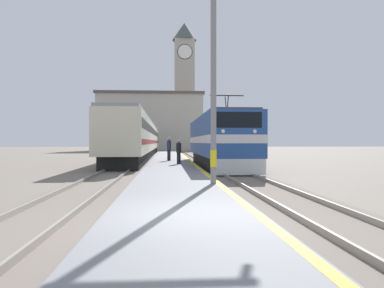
{
  "coord_description": "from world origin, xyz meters",
  "views": [
    {
      "loc": [
        -0.36,
        -7.71,
        1.74
      ],
      "look_at": [
        1.7,
        21.9,
        1.59
      ],
      "focal_mm": 35.0,
      "sensor_mm": 36.0,
      "label": 1
    }
  ],
  "objects_px": {
    "locomotive_train": "(218,141)",
    "second_waiting_passenger": "(179,151)",
    "passenger_train": "(142,139)",
    "catenary_mast": "(216,67)",
    "person_on_platform": "(169,148)",
    "clock_tower": "(184,82)"
  },
  "relations": [
    {
      "from": "passenger_train",
      "to": "catenary_mast",
      "type": "bearing_deg",
      "value": -81.74
    },
    {
      "from": "clock_tower",
      "to": "person_on_platform",
      "type": "bearing_deg",
      "value": -94.03
    },
    {
      "from": "catenary_mast",
      "to": "person_on_platform",
      "type": "distance_m",
      "value": 16.78
    },
    {
      "from": "locomotive_train",
      "to": "second_waiting_passenger",
      "type": "distance_m",
      "value": 2.98
    },
    {
      "from": "person_on_platform",
      "to": "clock_tower",
      "type": "height_order",
      "value": "clock_tower"
    },
    {
      "from": "passenger_train",
      "to": "second_waiting_passenger",
      "type": "bearing_deg",
      "value": -79.53
    },
    {
      "from": "second_waiting_passenger",
      "to": "clock_tower",
      "type": "xyz_separation_m",
      "value": [
        3.41,
        61.84,
        14.52
      ]
    },
    {
      "from": "passenger_train",
      "to": "person_on_platform",
      "type": "xyz_separation_m",
      "value": [
        3.09,
        -15.51,
        -0.89
      ]
    },
    {
      "from": "passenger_train",
      "to": "second_waiting_passenger",
      "type": "xyz_separation_m",
      "value": [
        3.71,
        -20.05,
        -1.02
      ]
    },
    {
      "from": "locomotive_train",
      "to": "second_waiting_passenger",
      "type": "xyz_separation_m",
      "value": [
        -2.77,
        -0.82,
        -0.71
      ]
    },
    {
      "from": "locomotive_train",
      "to": "clock_tower",
      "type": "relative_size",
      "value": 0.51
    },
    {
      "from": "second_waiting_passenger",
      "to": "passenger_train",
      "type": "bearing_deg",
      "value": 100.47
    },
    {
      "from": "passenger_train",
      "to": "clock_tower",
      "type": "bearing_deg",
      "value": 80.33
    },
    {
      "from": "passenger_train",
      "to": "person_on_platform",
      "type": "distance_m",
      "value": 15.84
    },
    {
      "from": "person_on_platform",
      "to": "second_waiting_passenger",
      "type": "bearing_deg",
      "value": -82.23
    },
    {
      "from": "passenger_train",
      "to": "person_on_platform",
      "type": "relative_size",
      "value": 25.86
    },
    {
      "from": "person_on_platform",
      "to": "catenary_mast",
      "type": "bearing_deg",
      "value": -84.62
    },
    {
      "from": "catenary_mast",
      "to": "second_waiting_passenger",
      "type": "height_order",
      "value": "catenary_mast"
    },
    {
      "from": "passenger_train",
      "to": "locomotive_train",
      "type": "bearing_deg",
      "value": -71.38
    },
    {
      "from": "person_on_platform",
      "to": "second_waiting_passenger",
      "type": "relative_size",
      "value": 1.13
    },
    {
      "from": "passenger_train",
      "to": "second_waiting_passenger",
      "type": "distance_m",
      "value": 20.42
    },
    {
      "from": "catenary_mast",
      "to": "clock_tower",
      "type": "relative_size",
      "value": 0.28
    }
  ]
}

